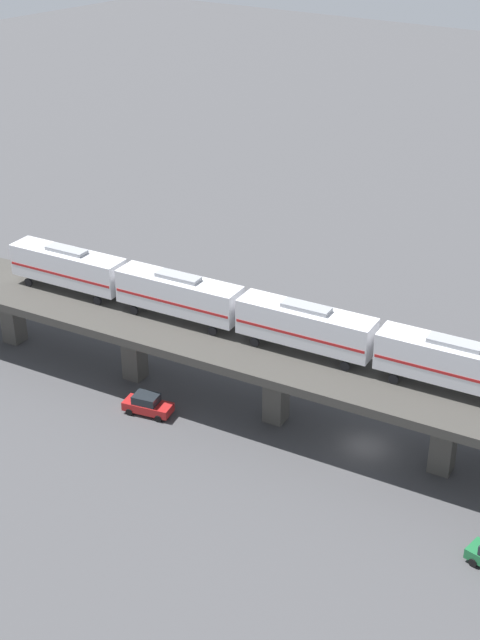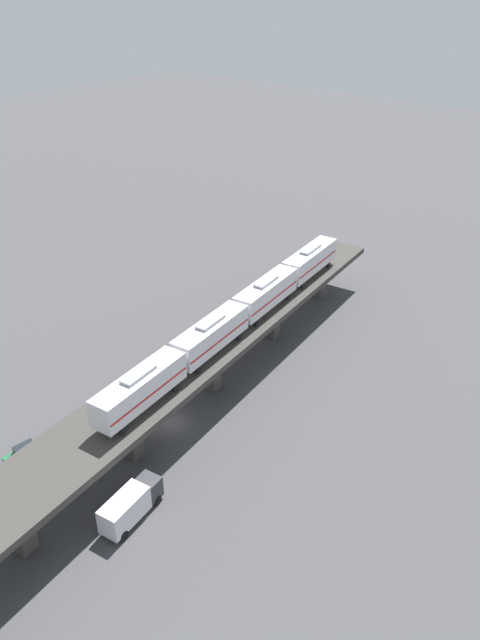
{
  "view_description": "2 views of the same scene",
  "coord_description": "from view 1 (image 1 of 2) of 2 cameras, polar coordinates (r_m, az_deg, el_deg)",
  "views": [
    {
      "loc": [
        56.16,
        27.54,
        44.03
      ],
      "look_at": [
        0.16,
        -12.95,
        8.17
      ],
      "focal_mm": 50.0,
      "sensor_mm": 36.0,
      "label": 1
    },
    {
      "loc": [
        -42.99,
        39.1,
        46.8
      ],
      "look_at": [
        0.16,
        -12.95,
        8.17
      ],
      "focal_mm": 35.0,
      "sensor_mm": 36.0,
      "label": 2
    }
  ],
  "objects": [
    {
      "name": "elevated_viaduct",
      "position": [
        73.38,
        8.21,
        -4.34
      ],
      "size": [
        19.4,
        92.34,
        6.67
      ],
      "color": "#393733",
      "rests_on": "ground"
    },
    {
      "name": "subway_train",
      "position": [
        77.39,
        0.0,
        0.68
      ],
      "size": [
        8.78,
        49.78,
        4.45
      ],
      "color": "silver",
      "rests_on": "elevated_viaduct"
    },
    {
      "name": "ground_plane",
      "position": [
        76.49,
        8.04,
        -8.03
      ],
      "size": [
        400.0,
        400.0,
        0.0
      ],
      "primitive_type": "plane",
      "color": "#424244"
    },
    {
      "name": "street_car_red",
      "position": [
        79.86,
        -5.94,
        -5.4
      ],
      "size": [
        2.82,
        4.71,
        1.89
      ],
      "color": "#AD1E1E",
      "rests_on": "ground"
    }
  ]
}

